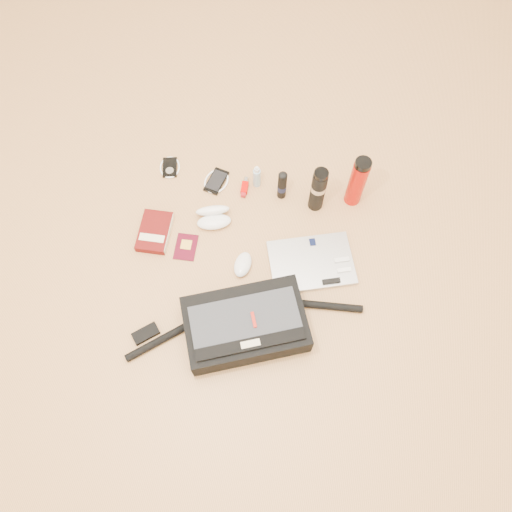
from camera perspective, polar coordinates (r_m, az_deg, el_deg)
name	(u,v)px	position (r m, az deg, el deg)	size (l,w,h in m)	color
ground	(244,275)	(2.03, -1.40, -2.14)	(4.00, 4.00, 0.00)	tan
messenger_bag	(245,325)	(1.90, -1.28, -7.86)	(0.86, 0.44, 0.13)	black
laptop	(312,263)	(2.06, 6.39, -0.80)	(0.40, 0.34, 0.03)	#A9A9AB
book	(155,232)	(2.14, -11.48, 2.72)	(0.14, 0.20, 0.04)	#4D0909
passport	(186,247)	(2.10, -8.02, 1.04)	(0.10, 0.13, 0.01)	#440413
mouse	(243,264)	(2.03, -1.52, -0.98)	(0.08, 0.12, 0.04)	silver
sunglasses_case	(213,216)	(2.13, -4.89, 4.54)	(0.18, 0.16, 0.08)	white
ipod	(170,167)	(2.32, -9.81, 9.95)	(0.11, 0.12, 0.01)	black
phone	(216,181)	(2.25, -4.55, 8.53)	(0.12, 0.14, 0.01)	black
inhaler	(245,187)	(2.22, -1.30, 7.87)	(0.03, 0.10, 0.03)	#C30400
spray_bottle	(257,177)	(2.20, 0.10, 9.01)	(0.04, 0.04, 0.13)	#8EB0C6
aerosol_can	(282,185)	(2.15, 3.00, 8.10)	(0.04, 0.04, 0.16)	black
thermos_black	(318,190)	(2.10, 7.11, 7.55)	(0.08, 0.08, 0.24)	black
thermos_red	(357,182)	(2.13, 11.51, 8.31)	(0.09, 0.09, 0.27)	#AC0D05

